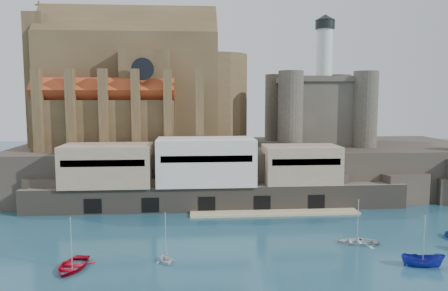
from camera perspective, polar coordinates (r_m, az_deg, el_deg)
ground at (r=61.83m, az=8.02°, el=-13.23°), size 300.00×300.00×0.00m
promontory at (r=98.29m, az=3.04°, el=-2.82°), size 100.00×36.00×10.00m
quay at (r=81.28m, az=-2.49°, el=-3.96°), size 70.00×12.00×13.05m
church at (r=99.33m, az=-11.03°, el=7.13°), size 47.00×25.93×30.51m
castle_keep at (r=102.08m, az=12.09°, el=4.95°), size 21.20×21.20×29.30m
boat_0 at (r=57.87m, az=-19.20°, el=-14.95°), size 4.75×2.04×6.43m
boat_2 at (r=60.64m, az=24.51°, el=-14.17°), size 2.35×2.31×5.09m
boat_4 at (r=57.23m, az=-7.59°, el=-14.88°), size 3.13×2.55×3.14m
boat_6 at (r=66.13m, az=17.00°, el=-12.13°), size 1.90×4.20×5.67m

